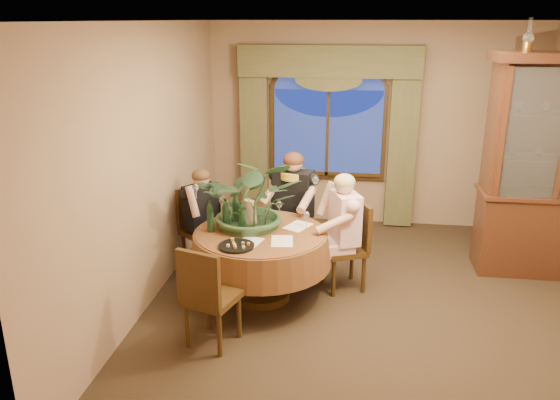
# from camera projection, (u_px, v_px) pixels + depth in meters

# --- Properties ---
(floor) EXTENTS (5.00, 5.00, 0.00)m
(floor) POSITION_uv_depth(u_px,v_px,m) (368.00, 305.00, 5.65)
(floor) COLOR black
(floor) RESTS_ON ground
(wall_back) EXTENTS (4.50, 0.00, 4.50)m
(wall_back) POSITION_uv_depth(u_px,v_px,m) (371.00, 126.00, 7.56)
(wall_back) COLOR #927053
(wall_back) RESTS_ON ground
(ceiling) EXTENTS (5.00, 5.00, 0.00)m
(ceiling) POSITION_uv_depth(u_px,v_px,m) (384.00, 21.00, 4.76)
(ceiling) COLOR white
(ceiling) RESTS_ON wall_back
(window) EXTENTS (1.62, 0.10, 1.32)m
(window) POSITION_uv_depth(u_px,v_px,m) (327.00, 133.00, 7.60)
(window) COLOR navy
(window) RESTS_ON wall_back
(arched_transom) EXTENTS (1.60, 0.06, 0.44)m
(arched_transom) POSITION_uv_depth(u_px,v_px,m) (329.00, 76.00, 7.36)
(arched_transom) COLOR navy
(arched_transom) RESTS_ON wall_back
(drapery_left) EXTENTS (0.38, 0.14, 2.32)m
(drapery_left) POSITION_uv_depth(u_px,v_px,m) (254.00, 140.00, 7.73)
(drapery_left) COLOR #4E4B2A
(drapery_left) RESTS_ON floor
(drapery_right) EXTENTS (0.38, 0.14, 2.32)m
(drapery_right) POSITION_uv_depth(u_px,v_px,m) (402.00, 145.00, 7.45)
(drapery_right) COLOR #4E4B2A
(drapery_right) RESTS_ON floor
(swag_valance) EXTENTS (2.45, 0.16, 0.42)m
(swag_valance) POSITION_uv_depth(u_px,v_px,m) (329.00, 61.00, 7.22)
(swag_valance) COLOR #4E4B2A
(swag_valance) RESTS_ON wall_back
(dining_table) EXTENTS (1.58, 1.58, 0.75)m
(dining_table) POSITION_uv_depth(u_px,v_px,m) (261.00, 265.00, 5.69)
(dining_table) COLOR maroon
(dining_table) RESTS_ON floor
(china_cabinet) EXTENTS (1.53, 0.60, 2.49)m
(china_cabinet) POSITION_uv_depth(u_px,v_px,m) (552.00, 168.00, 6.03)
(china_cabinet) COLOR #391D13
(china_cabinet) RESTS_ON floor
(oil_lamp_left) EXTENTS (0.11, 0.11, 0.34)m
(oil_lamp_left) POSITION_uv_depth(u_px,v_px,m) (529.00, 35.00, 5.64)
(oil_lamp_left) COLOR #A5722D
(oil_lamp_left) RESTS_ON china_cabinet
(chair_right) EXTENTS (0.55, 0.55, 0.96)m
(chair_right) POSITION_uv_depth(u_px,v_px,m) (344.00, 247.00, 5.87)
(chair_right) COLOR black
(chair_right) RESTS_ON floor
(chair_back_right) EXTENTS (0.47, 0.47, 0.96)m
(chair_back_right) POSITION_uv_depth(u_px,v_px,m) (284.00, 225.00, 6.51)
(chair_back_right) COLOR black
(chair_back_right) RESTS_ON floor
(chair_back) EXTENTS (0.59, 0.59, 0.96)m
(chair_back) POSITION_uv_depth(u_px,v_px,m) (203.00, 230.00, 6.35)
(chair_back) COLOR black
(chair_back) RESTS_ON floor
(chair_front_left) EXTENTS (0.53, 0.53, 0.96)m
(chair_front_left) POSITION_uv_depth(u_px,v_px,m) (212.00, 295.00, 4.86)
(chair_front_left) COLOR black
(chair_front_left) RESTS_ON floor
(person_pink) EXTENTS (0.57, 0.59, 1.31)m
(person_pink) POSITION_uv_depth(u_px,v_px,m) (344.00, 233.00, 5.81)
(person_pink) COLOR beige
(person_pink) RESTS_ON floor
(person_back) EXTENTS (0.59, 0.59, 1.23)m
(person_back) POSITION_uv_depth(u_px,v_px,m) (202.00, 220.00, 6.29)
(person_back) COLOR black
(person_back) RESTS_ON floor
(person_scarf) EXTENTS (0.60, 0.57, 1.39)m
(person_scarf) POSITION_uv_depth(u_px,v_px,m) (293.00, 209.00, 6.39)
(person_scarf) COLOR black
(person_scarf) RESTS_ON floor
(stoneware_vase) EXTENTS (0.15, 0.15, 0.29)m
(stoneware_vase) POSITION_uv_depth(u_px,v_px,m) (250.00, 213.00, 5.69)
(stoneware_vase) COLOR #9D846A
(stoneware_vase) RESTS_ON dining_table
(centerpiece_plant) EXTENTS (1.06, 1.17, 0.92)m
(centerpiece_plant) POSITION_uv_depth(u_px,v_px,m) (253.00, 165.00, 5.52)
(centerpiece_plant) COLOR #2F4E2F
(centerpiece_plant) RESTS_ON dining_table
(olive_bowl) EXTENTS (0.16, 0.16, 0.05)m
(olive_bowl) POSITION_uv_depth(u_px,v_px,m) (262.00, 230.00, 5.54)
(olive_bowl) COLOR #4A5C32
(olive_bowl) RESTS_ON dining_table
(cheese_platter) EXTENTS (0.34, 0.34, 0.02)m
(cheese_platter) POSITION_uv_depth(u_px,v_px,m) (236.00, 246.00, 5.19)
(cheese_platter) COLOR black
(cheese_platter) RESTS_ON dining_table
(wine_bottle_0) EXTENTS (0.07, 0.07, 0.33)m
(wine_bottle_0) POSITION_uv_depth(u_px,v_px,m) (242.00, 217.00, 5.50)
(wine_bottle_0) COLOR black
(wine_bottle_0) RESTS_ON dining_table
(wine_bottle_1) EXTENTS (0.07, 0.07, 0.33)m
(wine_bottle_1) POSITION_uv_depth(u_px,v_px,m) (224.00, 212.00, 5.65)
(wine_bottle_1) COLOR tan
(wine_bottle_1) RESTS_ON dining_table
(wine_bottle_2) EXTENTS (0.07, 0.07, 0.33)m
(wine_bottle_2) POSITION_uv_depth(u_px,v_px,m) (236.00, 208.00, 5.76)
(wine_bottle_2) COLOR black
(wine_bottle_2) RESTS_ON dining_table
(wine_bottle_3) EXTENTS (0.07, 0.07, 0.33)m
(wine_bottle_3) POSITION_uv_depth(u_px,v_px,m) (226.00, 214.00, 5.59)
(wine_bottle_3) COLOR black
(wine_bottle_3) RESTS_ON dining_table
(wine_bottle_4) EXTENTS (0.07, 0.07, 0.33)m
(wine_bottle_4) POSITION_uv_depth(u_px,v_px,m) (210.00, 216.00, 5.53)
(wine_bottle_4) COLOR black
(wine_bottle_4) RESTS_ON dining_table
(tasting_paper_0) EXTENTS (0.25, 0.32, 0.00)m
(tasting_paper_0) POSITION_uv_depth(u_px,v_px,m) (282.00, 241.00, 5.32)
(tasting_paper_0) COLOR white
(tasting_paper_0) RESTS_ON dining_table
(tasting_paper_1) EXTENTS (0.32, 0.36, 0.00)m
(tasting_paper_1) POSITION_uv_depth(u_px,v_px,m) (298.00, 226.00, 5.71)
(tasting_paper_1) COLOR white
(tasting_paper_1) RESTS_ON dining_table
(tasting_paper_2) EXTENTS (0.28, 0.34, 0.00)m
(tasting_paper_2) POSITION_uv_depth(u_px,v_px,m) (249.00, 242.00, 5.29)
(tasting_paper_2) COLOR white
(tasting_paper_2) RESTS_ON dining_table
(wine_glass_person_pink) EXTENTS (0.07, 0.07, 0.18)m
(wine_glass_person_pink) POSITION_uv_depth(u_px,v_px,m) (306.00, 219.00, 5.65)
(wine_glass_person_pink) COLOR silver
(wine_glass_person_pink) RESTS_ON dining_table
(wine_glass_person_back) EXTENTS (0.07, 0.07, 0.18)m
(wine_glass_person_back) POSITION_uv_depth(u_px,v_px,m) (230.00, 212.00, 5.87)
(wine_glass_person_back) COLOR silver
(wine_glass_person_back) RESTS_ON dining_table
(wine_glass_person_scarf) EXTENTS (0.07, 0.07, 0.18)m
(wine_glass_person_scarf) POSITION_uv_depth(u_px,v_px,m) (279.00, 209.00, 5.97)
(wine_glass_person_scarf) COLOR silver
(wine_glass_person_scarf) RESTS_ON dining_table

